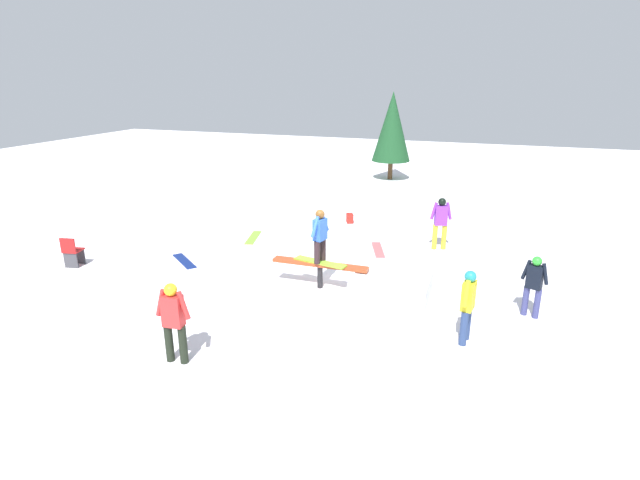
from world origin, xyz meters
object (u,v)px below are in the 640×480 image
(loose_snowboard_coral, at_px, (378,250))
(pine_tree_near, at_px, (392,127))
(bystander_yellow, at_px, (468,303))
(bystander_red, at_px, (174,319))
(loose_snowboard_navy, at_px, (184,261))
(folding_chair, at_px, (72,252))
(bystander_purple, at_px, (441,221))
(backpack_on_snow, at_px, (350,218))
(loose_snowboard_lime, at_px, (253,238))
(bystander_black, at_px, (534,283))
(main_rider_on_rail, at_px, (320,237))
(rail_feature, at_px, (320,266))

(loose_snowboard_coral, relative_size, pine_tree_near, 0.32)
(bystander_yellow, height_order, bystander_red, bystander_red)
(loose_snowboard_navy, bearing_deg, loose_snowboard_coral, 67.00)
(bystander_red, height_order, folding_chair, bystander_red)
(bystander_red, bearing_deg, bystander_yellow, 21.91)
(loose_snowboard_navy, bearing_deg, bystander_purple, 65.54)
(loose_snowboard_coral, relative_size, backpack_on_snow, 4.14)
(folding_chair, xyz_separation_m, backpack_on_snow, (-6.14, -6.77, -0.24))
(loose_snowboard_coral, bearing_deg, loose_snowboard_lime, 73.46)
(bystander_yellow, distance_m, pine_tree_near, 16.54)
(bystander_black, height_order, loose_snowboard_coral, bystander_black)
(main_rider_on_rail, bearing_deg, backpack_on_snow, -69.47)
(backpack_on_snow, bearing_deg, loose_snowboard_lime, -67.97)
(bystander_yellow, bearing_deg, bystander_black, -29.11)
(loose_snowboard_navy, height_order, backpack_on_snow, backpack_on_snow)
(loose_snowboard_lime, bearing_deg, backpack_on_snow, -56.60)
(bystander_yellow, xyz_separation_m, bystander_purple, (1.17, -5.58, 0.04))
(bystander_red, distance_m, folding_chair, 6.52)
(bystander_red, height_order, loose_snowboard_coral, bystander_red)
(loose_snowboard_navy, xyz_separation_m, backpack_on_snow, (-3.43, -5.40, 0.16))
(backpack_on_snow, bearing_deg, bystander_red, -28.39)
(folding_chair, bearing_deg, pine_tree_near, -122.17)
(loose_snowboard_lime, bearing_deg, bystander_yellow, -137.34)
(loose_snowboard_lime, bearing_deg, folding_chair, 123.70)
(main_rider_on_rail, distance_m, loose_snowboard_lime, 4.81)
(bystander_black, bearing_deg, loose_snowboard_navy, 17.84)
(bystander_yellow, bearing_deg, backpack_on_snow, 40.90)
(loose_snowboard_navy, relative_size, pine_tree_near, 0.31)
(loose_snowboard_lime, distance_m, pine_tree_near, 11.61)
(backpack_on_snow, relative_size, pine_tree_near, 0.08)
(backpack_on_snow, bearing_deg, folding_chair, -67.80)
(rail_feature, height_order, bystander_red, bystander_red)
(bystander_black, relative_size, pine_tree_near, 0.33)
(bystander_yellow, xyz_separation_m, bystander_red, (5.07, 2.57, 0.03))
(bystander_red, bearing_deg, loose_snowboard_lime, 100.77)
(bystander_yellow, distance_m, loose_snowboard_navy, 8.30)
(loose_snowboard_coral, bearing_deg, backpack_on_snow, 13.62)
(loose_snowboard_coral, bearing_deg, bystander_red, 144.58)
(bystander_yellow, relative_size, loose_snowboard_coral, 1.10)
(pine_tree_near, bearing_deg, backpack_on_snow, 91.76)
(bystander_purple, height_order, bystander_red, bystander_purple)
(loose_snowboard_lime, distance_m, backpack_on_snow, 3.76)
(main_rider_on_rail, height_order, bystander_yellow, main_rider_on_rail)
(loose_snowboard_lime, height_order, loose_snowboard_navy, same)
(bystander_purple, relative_size, backpack_on_snow, 4.78)
(main_rider_on_rail, xyz_separation_m, bystander_black, (-4.97, -0.08, -0.57))
(loose_snowboard_coral, xyz_separation_m, loose_snowboard_lime, (4.19, 0.19, 0.00))
(rail_feature, xyz_separation_m, bystander_yellow, (-3.67, 1.57, 0.29))
(bystander_yellow, relative_size, bystander_purple, 0.95)
(loose_snowboard_navy, bearing_deg, bystander_black, 35.76)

